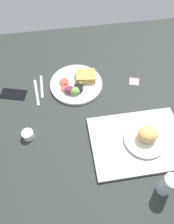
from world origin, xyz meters
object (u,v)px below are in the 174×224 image
object	(u,v)px
sticky_note	(134,81)
espresso_cup	(28,135)
cell_phone	(13,94)
fork	(42,86)
plate_with_salad	(77,83)
serving_tray	(138,142)
bread_plate_near	(146,137)
knife	(37,92)
drinking_glass	(168,185)

from	to	relation	value
sticky_note	espresso_cup	bearing A→B (deg)	23.89
espresso_cup	cell_phone	distance (cm)	29.74
fork	plate_with_salad	bearing A→B (deg)	82.67
plate_with_salad	fork	xyz separation A→B (cm)	(20.65, -2.41, -1.39)
fork	cell_phone	xyz separation A→B (cm)	(15.98, 3.52, 0.15)
espresso_cup	fork	bearing A→B (deg)	-103.21
serving_tray	cell_phone	size ratio (longest dim) A/B	3.13
serving_tray	cell_phone	bearing A→B (deg)	-33.29
bread_plate_near	knife	bearing A→B (deg)	-37.34
serving_tray	knife	bearing A→B (deg)	-39.53
plate_with_salad	espresso_cup	distance (cm)	40.84
plate_with_salad	cell_phone	size ratio (longest dim) A/B	2.09
drinking_glass	espresso_cup	distance (cm)	66.50
sticky_note	plate_with_salad	bearing A→B (deg)	-3.86
plate_with_salad	espresso_cup	bearing A→B (deg)	46.41
bread_plate_near	fork	world-z (taller)	bread_plate_near
drinking_glass	sticky_note	size ratio (longest dim) A/B	2.37
drinking_glass	cell_phone	world-z (taller)	drinking_glass
bread_plate_near	sticky_note	xyz separation A→B (cm)	(-5.91, -38.44, -4.31)
drinking_glass	espresso_cup	size ratio (longest dim) A/B	2.37
sticky_note	cell_phone	bearing A→B (deg)	-0.94
plate_with_salad	espresso_cup	xyz separation A→B (cm)	(28.16, 29.58, 0.36)
cell_phone	plate_with_salad	bearing A→B (deg)	-162.22
serving_tray	fork	bearing A→B (deg)	-44.13
knife	bread_plate_near	bearing A→B (deg)	47.48
plate_with_salad	espresso_cup	size ratio (longest dim) A/B	5.39
espresso_cup	fork	size ratio (longest dim) A/B	0.33
plate_with_salad	drinking_glass	bearing A→B (deg)	113.98
drinking_glass	sticky_note	world-z (taller)	drinking_glass
serving_tray	bread_plate_near	bearing A→B (deg)	-176.26
fork	knife	size ratio (longest dim) A/B	0.89
knife	sticky_note	distance (cm)	57.17
plate_with_salad	sticky_note	world-z (taller)	plate_with_salad
bread_plate_near	sticky_note	size ratio (longest dim) A/B	3.57
drinking_glass	cell_phone	distance (cm)	90.80
espresso_cup	knife	xyz separation A→B (cm)	(-4.51, -27.99, -1.75)
serving_tray	bread_plate_near	distance (cm)	5.06
plate_with_salad	sticky_note	distance (cm)	33.63
serving_tray	fork	distance (cm)	62.26
drinking_glass	cell_phone	bearing A→B (deg)	-44.03
bread_plate_near	plate_with_salad	bearing A→B (deg)	-55.85
fork	cell_phone	size ratio (longest dim) A/B	1.18
serving_tray	knife	size ratio (longest dim) A/B	2.37
plate_with_salad	drinking_glass	size ratio (longest dim) A/B	2.27
bread_plate_near	espresso_cup	bearing A→B (deg)	-11.28
plate_with_salad	fork	size ratio (longest dim) A/B	1.77
knife	cell_phone	distance (cm)	12.99
plate_with_salad	knife	size ratio (longest dim) A/B	1.59
knife	sticky_note	xyz separation A→B (cm)	(-57.17, 0.67, -0.19)
plate_with_salad	espresso_cup	world-z (taller)	plate_with_salad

